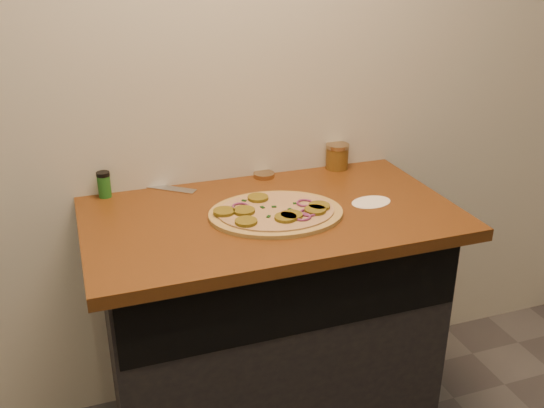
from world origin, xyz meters
name	(u,v)px	position (x,y,z in m)	size (l,w,h in m)	color
cabinet	(268,327)	(0.00, 1.45, 0.43)	(1.10, 0.60, 0.86)	black
countertop	(271,217)	(0.00, 1.42, 0.88)	(1.20, 0.70, 0.04)	#603012
pizza	(276,212)	(0.00, 1.38, 0.91)	(0.48, 0.48, 0.03)	tan
chefs_knife	(149,185)	(-0.34, 1.77, 0.91)	(0.26, 0.21, 0.02)	#B7BAC1
mason_jar_lid	(264,175)	(0.08, 1.72, 0.91)	(0.08, 0.08, 0.02)	#9E805C
salsa_jar	(337,156)	(0.37, 1.72, 0.95)	(0.09, 0.09, 0.10)	maroon
spice_shaker	(104,184)	(-0.50, 1.72, 0.95)	(0.05, 0.05, 0.09)	#1F641F
flour_spill	(371,202)	(0.34, 1.38, 0.90)	(0.14, 0.14, 0.00)	white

